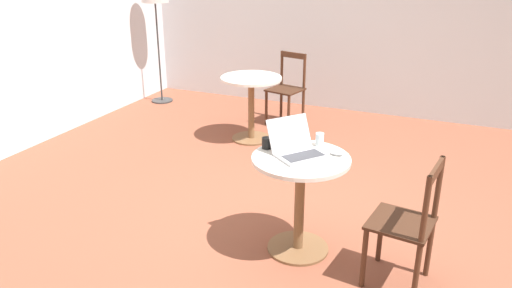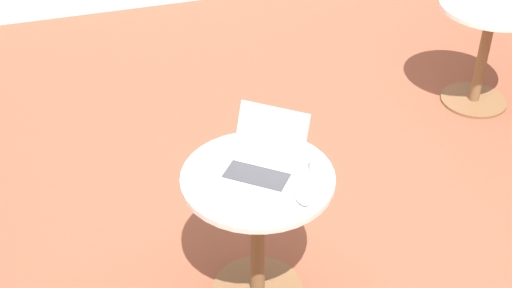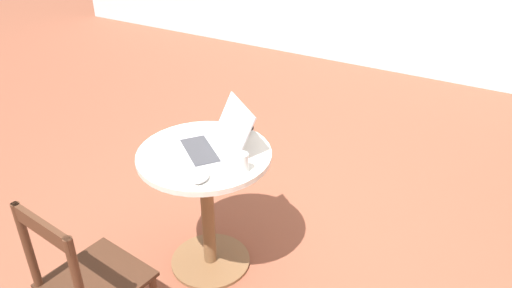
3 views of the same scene
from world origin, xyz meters
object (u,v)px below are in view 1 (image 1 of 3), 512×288
(laptop, at_px, (297,148))
(mouse, at_px, (337,153))
(cafe_table_near, at_px, (300,184))
(mug, at_px, (267,143))
(chair_mid_right, at_px, (287,89))
(chair_near_front, at_px, (407,225))
(drinking_glass, at_px, (320,139))
(cafe_table_mid, at_px, (251,95))

(laptop, height_order, mouse, laptop)
(cafe_table_near, relative_size, mug, 6.98)
(chair_mid_right, xyz_separation_m, mouse, (-2.57, -1.30, 0.32))
(chair_near_front, relative_size, laptop, 1.88)
(chair_near_front, xyz_separation_m, drinking_glass, (0.36, 0.71, 0.35))
(mug, bearing_deg, laptop, -96.50)
(cafe_table_mid, height_order, chair_near_front, chair_near_front)
(cafe_table_mid, bearing_deg, mouse, -141.28)
(cafe_table_mid, xyz_separation_m, chair_mid_right, (0.73, -0.17, -0.09))
(chair_mid_right, bearing_deg, chair_near_front, -146.58)
(mouse, bearing_deg, cafe_table_mid, 38.72)
(mouse, bearing_deg, chair_near_front, -113.41)
(mug, xyz_separation_m, drinking_glass, (0.20, -0.34, 0.01))
(mouse, xyz_separation_m, mug, (-0.07, 0.50, 0.02))
(chair_near_front, distance_m, laptop, 0.89)
(laptop, distance_m, drinking_glass, 0.24)
(cafe_table_mid, xyz_separation_m, mug, (-1.91, -0.97, 0.25))
(chair_mid_right, relative_size, drinking_glass, 9.20)
(chair_near_front, xyz_separation_m, mug, (0.16, 1.05, 0.34))
(laptop, distance_m, mug, 0.24)
(laptop, distance_m, mouse, 0.28)
(mouse, relative_size, mug, 0.93)
(cafe_table_near, bearing_deg, drinking_glass, -11.80)
(laptop, bearing_deg, mug, 83.50)
(chair_mid_right, bearing_deg, cafe_table_near, -158.11)
(mouse, bearing_deg, mug, 98.29)
(cafe_table_near, distance_m, laptop, 0.26)
(chair_near_front, bearing_deg, chair_mid_right, 33.42)
(chair_mid_right, bearing_deg, drinking_glass, -154.99)
(cafe_table_mid, relative_size, drinking_glass, 7.75)
(laptop, bearing_deg, chair_near_front, -99.60)
(cafe_table_near, bearing_deg, chair_near_front, -97.58)
(chair_near_front, height_order, drinking_glass, chair_near_front)
(mug, bearing_deg, mouse, -81.71)
(chair_mid_right, xyz_separation_m, laptop, (-2.67, -1.05, 0.35))
(laptop, bearing_deg, cafe_table_mid, 32.11)
(mug, relative_size, drinking_glass, 1.11)
(cafe_table_near, xyz_separation_m, laptop, (0.03, 0.04, 0.26))
(mouse, distance_m, drinking_glass, 0.21)
(cafe_table_mid, height_order, mouse, mouse)
(laptop, xyz_separation_m, mouse, (0.10, -0.26, -0.03))
(chair_mid_right, bearing_deg, mug, -163.08)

